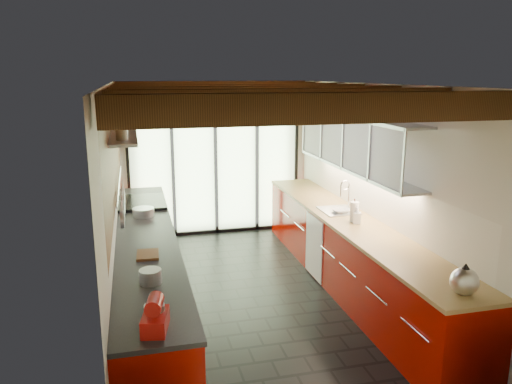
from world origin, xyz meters
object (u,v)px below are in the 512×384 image
Objects in this scene: paper_towel at (354,212)px; stand_mixer at (155,316)px; bowl at (341,211)px; soap_bottle at (357,215)px; kettle at (464,280)px.

stand_mixer is at bearing -139.91° from paper_towel.
bowl is (0.00, 0.41, -0.10)m from paper_towel.
stand_mixer is 3.27m from soap_bottle.
kettle is 1.11× the size of paper_towel.
soap_bottle is at bearing 90.00° from kettle.
paper_towel is 1.24× the size of bowl.
kettle is 1.58× the size of soap_bottle.
stand_mixer is 1.09× the size of paper_towel.
bowl is (-0.00, 2.55, -0.09)m from kettle.
stand_mixer is 2.54m from kettle.
soap_bottle is (0.00, -0.07, -0.02)m from paper_towel.
soap_bottle is 0.87× the size of bowl.
soap_bottle is at bearing -90.00° from paper_towel.
kettle is 2.15m from paper_towel.
kettle is at bearing -0.17° from stand_mixer.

